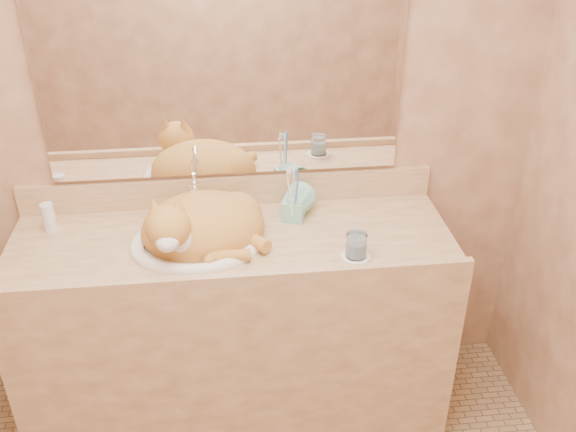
{
  "coord_description": "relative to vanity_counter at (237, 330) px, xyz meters",
  "views": [
    {
      "loc": [
        -0.02,
        -1.23,
        2.09
      ],
      "look_at": [
        0.2,
        0.7,
        0.95
      ],
      "focal_mm": 40.0,
      "sensor_mm": 36.0,
      "label": 1
    }
  ],
  "objects": [
    {
      "name": "cat",
      "position": [
        -0.11,
        -0.01,
        0.5
      ],
      "size": [
        0.49,
        0.42,
        0.24
      ],
      "primitive_type": null,
      "rotation": [
        0.0,
        0.0,
        0.12
      ],
      "color": "#B8742A",
      "rests_on": "sink_basin"
    },
    {
      "name": "faucet",
      "position": [
        -0.13,
        0.16,
        0.51
      ],
      "size": [
        0.08,
        0.13,
        0.18
      ],
      "primitive_type": null,
      "rotation": [
        0.0,
        0.0,
        0.31
      ],
      "color": "white",
      "rests_on": "vanity_counter"
    },
    {
      "name": "saucer",
      "position": [
        0.42,
        -0.17,
        0.43
      ],
      "size": [
        0.1,
        0.1,
        0.01
      ],
      "primitive_type": "cylinder",
      "color": "white",
      "rests_on": "vanity_counter"
    },
    {
      "name": "toothbrush_cup",
      "position": [
        0.23,
        0.09,
        0.48
      ],
      "size": [
        0.16,
        0.16,
        0.11
      ],
      "primitive_type": "imported",
      "rotation": [
        0.0,
        0.0,
        -0.43
      ],
      "color": "#7ECAB2",
      "rests_on": "vanity_counter"
    },
    {
      "name": "lotion_bottle",
      "position": [
        -0.66,
        0.14,
        0.48
      ],
      "size": [
        0.05,
        0.05,
        0.11
      ],
      "primitive_type": "cylinder",
      "color": "silver",
      "rests_on": "vanity_counter"
    },
    {
      "name": "toothbrushes",
      "position": [
        0.23,
        0.09,
        0.56
      ],
      "size": [
        0.04,
        0.04,
        0.24
      ],
      "primitive_type": null,
      "color": "silver",
      "rests_on": "toothbrush_cup"
    },
    {
      "name": "water_glass",
      "position": [
        0.42,
        -0.17,
        0.48
      ],
      "size": [
        0.07,
        0.07,
        0.09
      ],
      "primitive_type": "cylinder",
      "color": "silver",
      "rests_on": "saucer"
    },
    {
      "name": "sink_basin",
      "position": [
        -0.13,
        -0.02,
        0.5
      ],
      "size": [
        0.53,
        0.47,
        0.14
      ],
      "primitive_type": null,
      "rotation": [
        0.0,
        0.0,
        -0.2
      ],
      "color": "white",
      "rests_on": "vanity_counter"
    },
    {
      "name": "vanity_counter",
      "position": [
        0.0,
        0.0,
        0.0
      ],
      "size": [
        1.6,
        0.55,
        0.85
      ],
      "primitive_type": null,
      "color": "#9C6E46",
      "rests_on": "floor"
    },
    {
      "name": "wall_back",
      "position": [
        0.0,
        0.28,
        0.82
      ],
      "size": [
        2.4,
        0.02,
        2.5
      ],
      "primitive_type": "cube",
      "color": "#8F5D41",
      "rests_on": "ground"
    },
    {
      "name": "mirror",
      "position": [
        0.0,
        0.26,
        0.97
      ],
      "size": [
        1.3,
        0.02,
        0.8
      ],
      "primitive_type": "cube",
      "color": "white",
      "rests_on": "wall_back"
    },
    {
      "name": "soap_dispenser",
      "position": [
        0.23,
        0.09,
        0.51
      ],
      "size": [
        0.1,
        0.1,
        0.18
      ],
      "primitive_type": "imported",
      "rotation": [
        0.0,
        0.0,
        -0.33
      ],
      "color": "#7ECAB2",
      "rests_on": "vanity_counter"
    }
  ]
}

